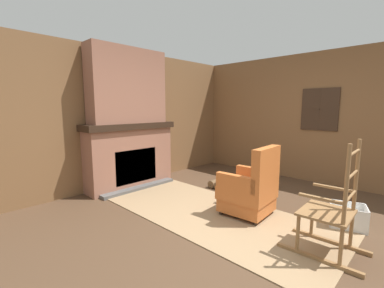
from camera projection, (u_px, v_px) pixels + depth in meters
name	position (u px, v px, depth m)	size (l,w,h in m)	color
ground_plane	(244.00, 229.00, 3.20)	(14.00, 14.00, 0.00)	#4C3523
wood_panel_wall_left	(122.00, 119.00, 4.92)	(0.06, 6.08, 2.57)	brown
wood_panel_wall_back	(324.00, 118.00, 4.99)	(6.08, 0.09, 2.57)	brown
fireplace_hearth	(131.00, 155.00, 4.84)	(0.63, 1.76, 1.21)	#93604C
chimney_breast	(128.00, 86.00, 4.67)	(0.37, 1.46, 1.34)	#93604C
area_rug	(209.00, 212.00, 3.69)	(3.54, 1.52, 0.01)	#997A56
armchair	(250.00, 190.00, 3.56)	(0.69, 0.67, 0.99)	#C6662D
rocking_chair	(330.00, 215.00, 2.61)	(0.81, 0.54, 1.19)	olive
firewood_stack	(222.00, 184.00, 4.80)	(0.44, 0.33, 0.14)	brown
laundry_basket	(348.00, 216.00, 3.24)	(0.49, 0.45, 0.28)	white
oil_lamp_vase	(109.00, 119.00, 4.51)	(0.10, 0.10, 0.23)	#47708E
storage_case	(155.00, 118.00, 5.23)	(0.14, 0.26, 0.15)	black
decorative_plate_on_mantel	(132.00, 117.00, 4.87)	(0.06, 0.22, 0.22)	red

